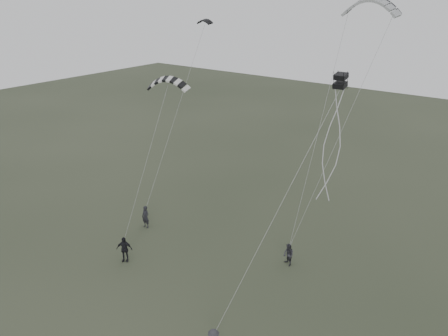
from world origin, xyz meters
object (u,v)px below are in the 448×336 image
Objects in this scene: kite_dark_small at (205,20)px; flyer_left at (146,217)px; kite_pale_large at (372,0)px; flyer_center at (124,249)px; kite_striped at (168,79)px; kite_box at (341,81)px; flyer_right at (288,255)px.

flyer_left is at bearing -74.23° from kite_dark_small.
flyer_left is 0.51× the size of kite_pale_large.
kite_striped reaches higher than flyer_center.
kite_box is (16.49, -9.36, -1.90)m from kite_dark_small.
kite_box is (13.39, 3.98, 13.05)m from flyer_center.
kite_dark_small is at bearing 176.95° from kite_pale_large.
kite_box is (3.65, -2.67, 13.18)m from flyer_right.
flyer_center is at bearing -164.54° from kite_box.
kite_striped is at bearing -148.18° from kite_pale_large.
flyer_center is (-9.74, -6.65, 0.13)m from flyer_right.
flyer_center is at bearing -66.24° from flyer_left.
kite_box is at bearing -76.81° from kite_pale_large.
flyer_left is 0.62× the size of kite_striped.
kite_pale_large is 1.21× the size of kite_striped.
kite_dark_small reaches higher than flyer_left.
kite_striped is 13.63m from kite_box.
kite_dark_small is 0.53× the size of kite_striped.
kite_pale_large is 9.35m from kite_box.
kite_striped reaches higher than flyer_left.
kite_striped is at bearing -58.17° from kite_dark_small.
kite_box is (1.85, -8.38, -3.70)m from kite_pale_large.
kite_box reaches higher than flyer_left.
flyer_center is 1.19× the size of kite_dark_small.
flyer_center is at bearing -132.27° from kite_pale_large.
flyer_right is at bearing 142.70° from kite_box.
kite_pale_large reaches higher than flyer_center.
kite_striped is 4.44× the size of kite_box.
flyer_right is at bearing -106.72° from kite_pale_large.
kite_striped is (2.28, 1.02, 11.46)m from flyer_left.
kite_pale_large is at bearing 9.82° from kite_striped.
kite_dark_small is 2.35× the size of kite_box.
flyer_center is 0.52× the size of kite_pale_large.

